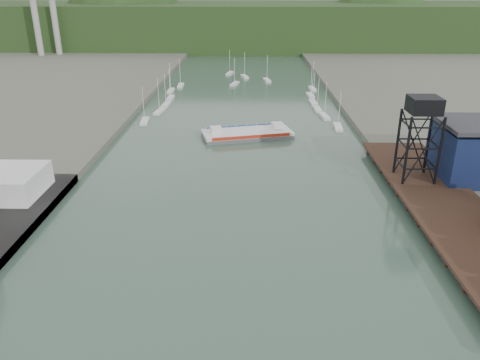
{
  "coord_description": "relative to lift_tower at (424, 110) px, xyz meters",
  "views": [
    {
      "loc": [
        2.81,
        -27.17,
        37.09
      ],
      "look_at": [
        1.2,
        51.75,
        4.0
      ],
      "focal_mm": 35.0,
      "sensor_mm": 36.0,
      "label": 1
    }
  ],
  "objects": [
    {
      "name": "chain_ferry",
      "position": [
        -32.69,
        32.56,
        -14.7
      ],
      "size": [
        24.62,
        14.68,
        3.32
      ],
      "rotation": [
        0.0,
        0.0,
        0.25
      ],
      "color": "#555558",
      "rests_on": "ground"
    },
    {
      "name": "distant_hills",
      "position": [
        -38.98,
        243.35,
        -5.27
      ],
      "size": [
        500.0,
        120.0,
        80.0
      ],
      "color": "black",
      "rests_on": "ground"
    },
    {
      "name": "east_pier",
      "position": [
        2.0,
        -13.0,
        -13.75
      ],
      "size": [
        14.0,
        70.0,
        2.45
      ],
      "color": "black",
      "rests_on": "ground"
    },
    {
      "name": "marina_sailboats",
      "position": [
        -34.92,
        80.46,
        -15.3
      ],
      "size": [
        57.71,
        92.65,
        0.9
      ],
      "color": "silver",
      "rests_on": "ground"
    },
    {
      "name": "lift_tower",
      "position": [
        0.0,
        0.0,
        0.0
      ],
      "size": [
        6.5,
        6.5,
        16.0
      ],
      "color": "black",
      "rests_on": "east_pier"
    }
  ]
}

